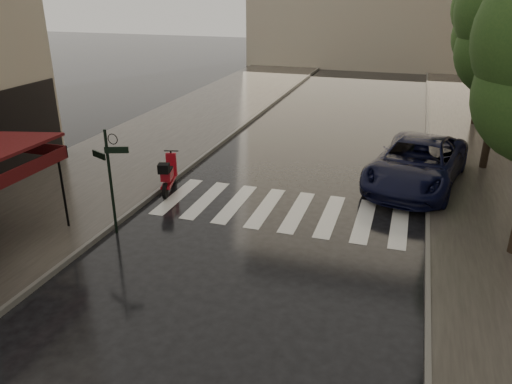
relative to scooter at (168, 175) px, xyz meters
The scene contains 11 objects.
ground 6.46m from the scooter, 79.49° to the right, with size 120.00×120.00×0.00m, color black.
sidewalk_near 6.60m from the scooter, 120.38° to the left, with size 6.00×60.00×0.12m, color #38332D.
sidewalk_far 12.77m from the scooter, 26.40° to the left, with size 5.50×60.00×0.12m, color #38332D.
curb_near 5.70m from the scooter, 92.78° to the left, with size 0.12×60.00×0.16m, color #595651.
curb_far 10.34m from the scooter, 33.33° to the left, with size 0.12×60.00×0.16m, color #595651.
crosswalk 4.20m from the scooter, ahead, with size 7.85×3.20×0.01m.
signpost 3.55m from the scooter, 90.32° to the right, with size 1.17×0.29×3.10m.
tree_mid 13.08m from the scooter, 27.98° to the left, with size 3.80×3.80×8.34m.
tree_far 17.39m from the scooter, 49.36° to the left, with size 3.80×3.80×8.16m.
scooter is the anchor object (origin of this frame).
parked_car 8.78m from the scooter, 21.41° to the left, with size 2.79×6.05×1.68m, color black.
Camera 1 is at (6.61, -8.15, 6.67)m, focal length 35.00 mm.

